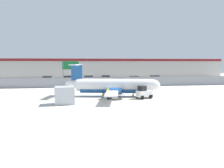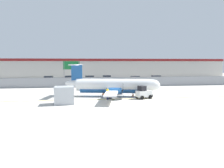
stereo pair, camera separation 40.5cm
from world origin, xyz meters
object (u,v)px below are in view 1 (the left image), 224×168
(baggage_tug, at_px, (144,93))
(parked_car_3, at_px, (106,78))
(cargo_container, at_px, (65,95))
(parked_car_5, at_px, (154,78))
(parked_car_1, at_px, (69,79))
(traffic_cone_near_left, at_px, (103,93))
(parked_car_4, at_px, (134,79))
(commuter_airplane, at_px, (115,86))
(traffic_cone_near_right, at_px, (133,94))
(parked_car_2, at_px, (88,79))
(parked_car_0, at_px, (47,79))
(highway_sign, at_px, (71,67))
(ground_crew_worker, at_px, (108,93))

(baggage_tug, height_order, parked_car_3, baggage_tug)
(cargo_container, height_order, parked_car_5, cargo_container)
(baggage_tug, bearing_deg, parked_car_1, 89.97)
(cargo_container, relative_size, traffic_cone_near_left, 3.92)
(parked_car_4, bearing_deg, commuter_airplane, 70.91)
(parked_car_1, bearing_deg, traffic_cone_near_left, -75.84)
(cargo_container, bearing_deg, traffic_cone_near_right, 23.15)
(traffic_cone_near_left, distance_m, traffic_cone_near_right, 4.79)
(traffic_cone_near_left, distance_m, parked_car_5, 28.67)
(parked_car_4, bearing_deg, parked_car_2, -16.53)
(parked_car_0, height_order, highway_sign, highway_sign)
(parked_car_0, height_order, parked_car_1, same)
(traffic_cone_near_left, xyz_separation_m, traffic_cone_near_right, (4.50, -1.65, 0.00))
(parked_car_3, bearing_deg, parked_car_4, -30.95)
(parked_car_4, xyz_separation_m, highway_sign, (-15.95, -6.53, 3.24))
(commuter_airplane, bearing_deg, highway_sign, 126.23)
(parked_car_1, distance_m, parked_car_3, 10.17)
(baggage_tug, height_order, cargo_container, cargo_container)
(parked_car_2, bearing_deg, parked_car_4, 153.33)
(baggage_tug, height_order, ground_crew_worker, baggage_tug)
(commuter_airplane, height_order, parked_car_1, commuter_airplane)
(traffic_cone_near_left, distance_m, parked_car_4, 23.49)
(highway_sign, bearing_deg, parked_car_2, 68.14)
(parked_car_0, bearing_deg, commuter_airplane, 120.59)
(traffic_cone_near_right, distance_m, parked_car_3, 27.14)
(ground_crew_worker, distance_m, parked_car_3, 29.75)
(ground_crew_worker, relative_size, parked_car_3, 0.40)
(cargo_container, relative_size, parked_car_3, 0.59)
(cargo_container, relative_size, parked_car_4, 0.59)
(parked_car_3, height_order, parked_car_5, same)
(parked_car_5, bearing_deg, highway_sign, 17.55)
(parked_car_1, bearing_deg, parked_car_4, -14.39)
(parked_car_5, xyz_separation_m, highway_sign, (-22.38, -8.69, 3.24))
(cargo_container, height_order, traffic_cone_near_right, cargo_container)
(parked_car_2, bearing_deg, ground_crew_worker, 85.20)
(parked_car_0, bearing_deg, traffic_cone_near_left, 118.78)
(baggage_tug, height_order, traffic_cone_near_left, baggage_tug)
(traffic_cone_near_left, distance_m, parked_car_3, 25.73)
(ground_crew_worker, distance_m, traffic_cone_near_left, 4.14)
(highway_sign, bearing_deg, parked_car_3, 50.02)
(traffic_cone_near_left, height_order, traffic_cone_near_right, same)
(traffic_cone_near_left, bearing_deg, highway_sign, 110.96)
(parked_car_1, xyz_separation_m, parked_car_3, (10.16, 0.18, 0.00))
(cargo_container, height_order, parked_car_3, cargo_container)
(parked_car_5, bearing_deg, traffic_cone_near_right, 59.97)
(commuter_airplane, relative_size, traffic_cone_near_left, 24.99)
(ground_crew_worker, xyz_separation_m, parked_car_4, (10.16, 25.15, -0.06))
(commuter_airplane, height_order, baggage_tug, commuter_airplane)
(cargo_container, distance_m, highway_sign, 21.37)
(ground_crew_worker, height_order, parked_car_0, same)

